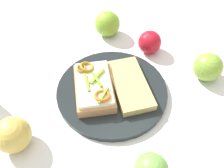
{
  "coord_description": "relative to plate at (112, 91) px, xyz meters",
  "views": [
    {
      "loc": [
        0.32,
        -0.22,
        0.5
      ],
      "look_at": [
        0.0,
        0.0,
        0.04
      ],
      "focal_mm": 38.61,
      "sensor_mm": 36.0,
      "label": 1
    }
  ],
  "objects": [
    {
      "name": "apple_3",
      "position": [
        0.0,
        -0.25,
        0.03
      ],
      "size": [
        0.08,
        0.08,
        0.08
      ],
      "primitive_type": "sphere",
      "rotation": [
        0.0,
        0.0,
        4.63
      ],
      "color": "gold",
      "rests_on": "ground_plane"
    },
    {
      "name": "apple_5",
      "position": [
        -0.21,
        0.13,
        0.03
      ],
      "size": [
        0.11,
        0.11,
        0.08
      ],
      "primitive_type": "sphere",
      "rotation": [
        0.0,
        0.0,
        2.16
      ],
      "color": "#7DAC2E",
      "rests_on": "ground_plane"
    },
    {
      "name": "apple_2",
      "position": [
        0.1,
        0.24,
        0.03
      ],
      "size": [
        0.11,
        0.11,
        0.08
      ],
      "primitive_type": "sphere",
      "rotation": [
        0.0,
        0.0,
        5.75
      ],
      "color": "#7EA637",
      "rests_on": "ground_plane"
    },
    {
      "name": "ground_plane",
      "position": [
        0.0,
        0.0,
        -0.01
      ],
      "size": [
        2.0,
        2.0,
        0.0
      ],
      "primitive_type": "plane",
      "color": "silver",
      "rests_on": "ground"
    },
    {
      "name": "sandwich",
      "position": [
        -0.02,
        -0.04,
        0.03
      ],
      "size": [
        0.18,
        0.15,
        0.05
      ],
      "rotation": [
        0.0,
        0.0,
        2.7
      ],
      "color": "tan",
      "rests_on": "plate"
    },
    {
      "name": "bread_slice_side",
      "position": [
        0.02,
        0.04,
        0.02
      ],
      "size": [
        0.19,
        0.14,
        0.02
      ],
      "primitive_type": "cube",
      "rotation": [
        0.0,
        0.0,
        2.8
      ],
      "color": "tan",
      "rests_on": "plate"
    },
    {
      "name": "plate",
      "position": [
        0.0,
        0.0,
        0.0
      ],
      "size": [
        0.29,
        0.29,
        0.02
      ],
      "primitive_type": "cylinder",
      "color": "black",
      "rests_on": "ground_plane"
    },
    {
      "name": "apple_1",
      "position": [
        -0.07,
        0.18,
        0.03
      ],
      "size": [
        0.07,
        0.07,
        0.07
      ],
      "primitive_type": "sphere",
      "rotation": [
        0.0,
        0.0,
        3.09
      ],
      "color": "red",
      "rests_on": "ground_plane"
    }
  ]
}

